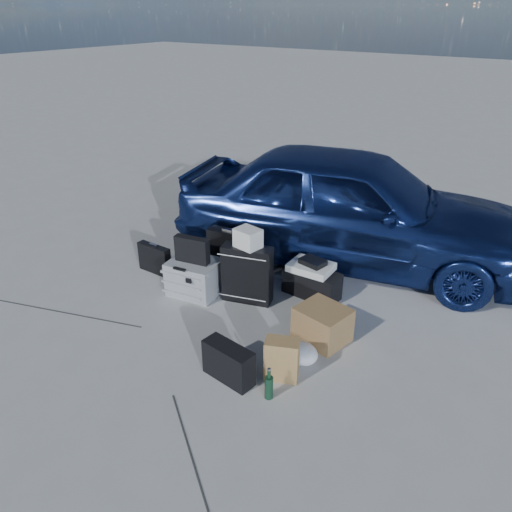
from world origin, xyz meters
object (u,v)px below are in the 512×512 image
(duffel_bag, at_px, (312,283))
(cardboard_box, at_px, (322,324))
(suitcase_right, at_px, (247,274))
(suitcase_left, at_px, (228,255))
(green_bottle, at_px, (269,384))
(briefcase, at_px, (155,259))
(pelican_case, at_px, (195,277))
(car, at_px, (351,206))

(duffel_bag, xyz_separation_m, cardboard_box, (0.46, -0.63, 0.01))
(suitcase_right, distance_m, cardboard_box, 0.99)
(suitcase_left, bearing_deg, suitcase_right, -38.17)
(green_bottle, bearing_deg, briefcase, 156.48)
(suitcase_right, bearing_deg, pelican_case, -178.01)
(car, height_order, suitcase_right, car)
(car, xyz_separation_m, cardboard_box, (0.54, -1.63, -0.52))
(briefcase, distance_m, green_bottle, 2.43)
(suitcase_left, xyz_separation_m, duffel_bag, (0.96, 0.20, -0.14))
(suitcase_right, height_order, cardboard_box, suitcase_right)
(car, xyz_separation_m, briefcase, (-1.66, -1.58, -0.52))
(pelican_case, relative_size, cardboard_box, 1.17)
(car, relative_size, suitcase_left, 6.93)
(pelican_case, distance_m, briefcase, 0.69)
(briefcase, distance_m, suitcase_left, 0.87)
(pelican_case, height_order, duffel_bag, pelican_case)
(car, bearing_deg, suitcase_left, 129.31)
(suitcase_right, relative_size, cardboard_box, 1.40)
(briefcase, xyz_separation_m, cardboard_box, (2.20, -0.05, -0.00))
(car, height_order, green_bottle, car)
(car, relative_size, pelican_case, 7.85)
(briefcase, distance_m, suitcase_right, 1.24)
(pelican_case, relative_size, briefcase, 1.18)
(pelican_case, height_order, suitcase_left, suitcase_left)
(car, xyz_separation_m, duffel_bag, (0.08, -1.00, -0.53))
(car, distance_m, green_bottle, 2.67)
(car, relative_size, cardboard_box, 9.19)
(car, xyz_separation_m, suitcase_left, (-0.88, -1.20, -0.39))
(briefcase, distance_m, cardboard_box, 2.20)
(briefcase, bearing_deg, green_bottle, -23.68)
(green_bottle, bearing_deg, pelican_case, 150.03)
(duffel_bag, bearing_deg, pelican_case, -145.14)
(duffel_bag, xyz_separation_m, green_bottle, (0.49, -1.55, -0.01))
(briefcase, bearing_deg, pelican_case, -6.68)
(car, distance_m, briefcase, 2.35)
(cardboard_box, bearing_deg, green_bottle, -88.27)
(pelican_case, distance_m, suitcase_right, 0.59)
(suitcase_right, relative_size, duffel_bag, 1.03)
(duffel_bag, bearing_deg, suitcase_left, -165.46)
(car, bearing_deg, cardboard_box, -175.95)
(car, relative_size, duffel_bag, 6.72)
(suitcase_left, bearing_deg, cardboard_box, -24.74)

